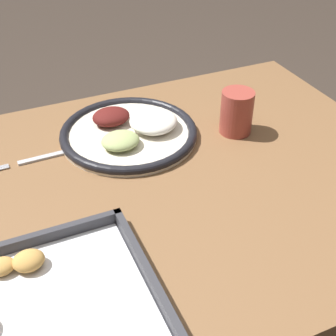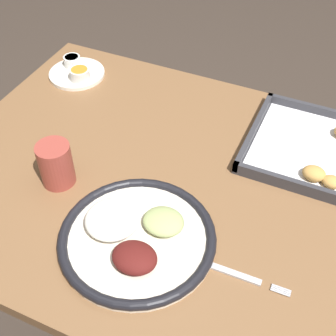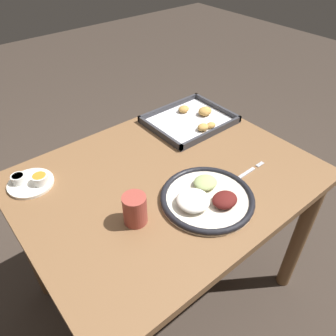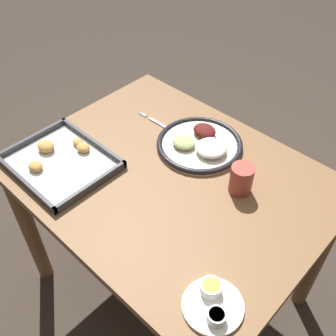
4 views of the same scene
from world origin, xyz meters
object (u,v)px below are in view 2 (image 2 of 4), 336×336
saucer_plate (77,71)px  baking_tray (329,153)px  drinking_cup (56,164)px  dinner_plate (135,236)px  fork (232,273)px

saucer_plate → baking_tray: bearing=-3.7°
saucer_plate → drinking_cup: (0.18, -0.36, 0.03)m
dinner_plate → saucer_plate: (-0.40, 0.43, 0.00)m
dinner_plate → saucer_plate: bearing=133.0°
dinner_plate → fork: dinner_plate is taller
fork → saucer_plate: saucer_plate is taller
fork → baking_tray: bearing=74.5°
fork → baking_tray: size_ratio=0.55×
dinner_plate → fork: (0.19, 0.01, -0.01)m
drinking_cup → baking_tray: bearing=31.3°
dinner_plate → baking_tray: dinner_plate is taller
fork → baking_tray: 0.39m
dinner_plate → baking_tray: (0.29, 0.39, -0.00)m
dinner_plate → drinking_cup: drinking_cup is taller
baking_tray → drinking_cup: drinking_cup is taller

